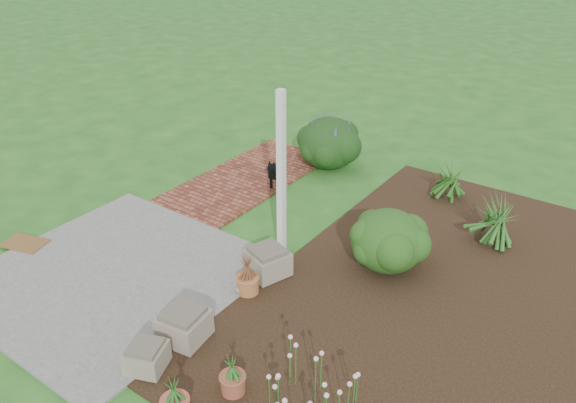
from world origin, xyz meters
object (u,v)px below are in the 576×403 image
Objects in this scene: black_dog at (276,171)px; cream_ceramic_urn at (308,144)px; stone_trough_near at (147,357)px; evergreen_shrub at (388,239)px.

black_dog reaches higher than cream_ceramic_urn.
stone_trough_near is at bearing -72.64° from cream_ceramic_urn.
evergreen_shrub is (1.25, 3.34, 0.30)m from stone_trough_near.
black_dog is 2.98m from evergreen_shrub.
stone_trough_near is 6.33m from cream_ceramic_urn.
evergreen_shrub reaches higher than stone_trough_near.
cream_ceramic_urn is 4.15m from evergreen_shrub.
black_dog is 0.58× the size of evergreen_shrub.
stone_trough_near is at bearing -110.57° from evergreen_shrub.
stone_trough_near is 0.67× the size of black_dog.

